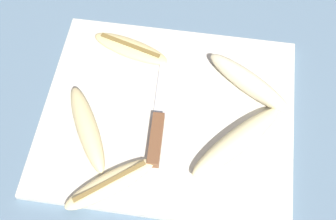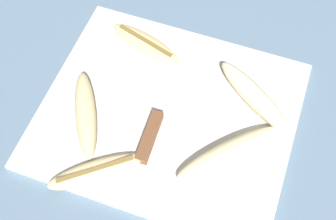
{
  "view_description": "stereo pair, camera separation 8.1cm",
  "coord_description": "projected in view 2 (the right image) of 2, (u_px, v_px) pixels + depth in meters",
  "views": [
    {
      "loc": [
        0.06,
        -0.41,
        0.73
      ],
      "look_at": [
        0.0,
        0.0,
        0.02
      ],
      "focal_mm": 50.0,
      "sensor_mm": 36.0,
      "label": 1
    },
    {
      "loc": [
        0.14,
        -0.39,
        0.73
      ],
      "look_at": [
        0.0,
        0.0,
        0.02
      ],
      "focal_mm": 50.0,
      "sensor_mm": 36.0,
      "label": 2
    }
  ],
  "objects": [
    {
      "name": "banana_spotted_left",
      "position": [
        146.0,
        43.0,
        0.89
      ],
      "size": [
        0.16,
        0.08,
        0.02
      ],
      "rotation": [
        0.0,
        0.0,
        1.28
      ],
      "color": "#DBC684",
      "rests_on": "cutting_board"
    },
    {
      "name": "banana_ripe_center",
      "position": [
        96.0,
        172.0,
        0.76
      ],
      "size": [
        0.15,
        0.13,
        0.02
      ],
      "rotation": [
        0.0,
        0.0,
        5.39
      ],
      "color": "beige",
      "rests_on": "cutting_board"
    },
    {
      "name": "banana_mellow_near",
      "position": [
        86.0,
        114.0,
        0.8
      ],
      "size": [
        0.12,
        0.17,
        0.03
      ],
      "rotation": [
        0.0,
        0.0,
        0.5
      ],
      "color": "beige",
      "rests_on": "cutting_board"
    },
    {
      "name": "ground_plane",
      "position": [
        168.0,
        116.0,
        0.83
      ],
      "size": [
        4.0,
        4.0,
        0.0
      ],
      "primitive_type": "plane",
      "color": "slate"
    },
    {
      "name": "knife",
      "position": [
        153.0,
        127.0,
        0.8
      ],
      "size": [
        0.03,
        0.21,
        0.02
      ],
      "rotation": [
        0.0,
        0.0,
        0.05
      ],
      "color": "brown",
      "rests_on": "cutting_board"
    },
    {
      "name": "cutting_board",
      "position": [
        168.0,
        115.0,
        0.83
      ],
      "size": [
        0.44,
        0.38,
        0.01
      ],
      "color": "beige",
      "rests_on": "ground_plane"
    },
    {
      "name": "banana_soft_right",
      "position": [
        229.0,
        153.0,
        0.77
      ],
      "size": [
        0.16,
        0.17,
        0.03
      ],
      "rotation": [
        0.0,
        0.0,
        5.54
      ],
      "color": "beige",
      "rests_on": "cutting_board"
    },
    {
      "name": "banana_bright_far",
      "position": [
        254.0,
        96.0,
        0.82
      ],
      "size": [
        0.17,
        0.13,
        0.04
      ],
      "rotation": [
        0.0,
        0.0,
        4.1
      ],
      "color": "beige",
      "rests_on": "cutting_board"
    }
  ]
}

